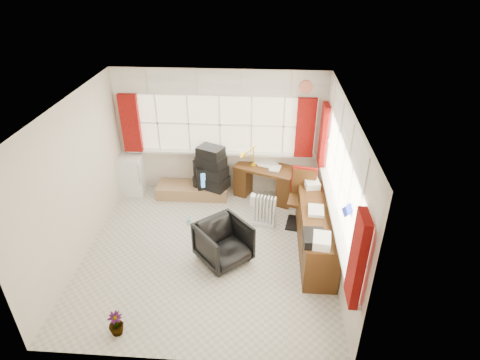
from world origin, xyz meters
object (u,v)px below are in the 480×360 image
(crt_tv, at_px, (208,174))
(task_chair, at_px, (302,195))
(desk, at_px, (266,180))
(credenza, at_px, (315,231))
(mini_fridge, at_px, (131,174))
(desk_lamp, at_px, (254,151))
(radiator, at_px, (264,214))
(tv_bench, at_px, (193,190))
(office_chair, at_px, (224,243))

(crt_tv, bearing_deg, task_chair, -24.18)
(desk, height_order, credenza, credenza)
(task_chair, bearing_deg, mini_fridge, 166.34)
(desk_lamp, relative_size, radiator, 0.74)
(desk, distance_m, crt_tv, 1.15)
(desk, bearing_deg, tv_bench, -176.84)
(credenza, bearing_deg, office_chair, -166.52)
(desk, relative_size, radiator, 2.15)
(desk_lamp, xyz_separation_m, mini_fridge, (-2.45, -0.04, -0.57))
(task_chair, xyz_separation_m, crt_tv, (-1.79, 0.81, -0.09))
(credenza, height_order, crt_tv, credenza)
(tv_bench, bearing_deg, task_chair, -19.27)
(desk, xyz_separation_m, desk_lamp, (-0.25, 0.04, 0.61))
(desk, height_order, desk_lamp, desk_lamp)
(desk, height_order, mini_fridge, mini_fridge)
(desk_lamp, relative_size, mini_fridge, 0.55)
(desk_lamp, distance_m, task_chair, 1.31)
(tv_bench, relative_size, crt_tv, 2.21)
(desk, height_order, crt_tv, crt_tv)
(tv_bench, height_order, crt_tv, crt_tv)
(desk, distance_m, mini_fridge, 2.70)
(task_chair, xyz_separation_m, office_chair, (-1.28, -1.14, -0.23))
(mini_fridge, bearing_deg, credenza, -24.39)
(desk_lamp, height_order, tv_bench, desk_lamp)
(desk, distance_m, radiator, 0.98)
(tv_bench, bearing_deg, radiator, -31.66)
(desk, height_order, tv_bench, desk)
(credenza, relative_size, crt_tv, 3.16)
(desk, height_order, radiator, desk)
(office_chair, xyz_separation_m, credenza, (1.46, 0.35, 0.05))
(desk, xyz_separation_m, tv_bench, (-1.45, -0.08, -0.25))
(office_chair, xyz_separation_m, tv_bench, (-0.82, 1.87, -0.21))
(radiator, bearing_deg, office_chair, -122.55)
(task_chair, height_order, tv_bench, task_chair)
(desk, distance_m, task_chair, 1.06)
(office_chair, distance_m, radiator, 1.16)
(desk, relative_size, task_chair, 1.21)
(radiator, distance_m, tv_bench, 1.70)
(desk_lamp, distance_m, office_chair, 2.12)
(task_chair, bearing_deg, desk_lamp, 136.55)
(desk, bearing_deg, office_chair, -107.84)
(office_chair, bearing_deg, crt_tv, 63.55)
(desk_lamp, relative_size, office_chair, 0.60)
(desk_lamp, bearing_deg, radiator, -76.30)
(radiator, relative_size, mini_fridge, 0.74)
(mini_fridge, bearing_deg, desk_lamp, 0.92)
(desk_lamp, height_order, crt_tv, desk_lamp)
(office_chair, bearing_deg, desk_lamp, 37.94)
(task_chair, xyz_separation_m, mini_fridge, (-3.35, 0.81, -0.16))
(desk, relative_size, crt_tv, 2.04)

